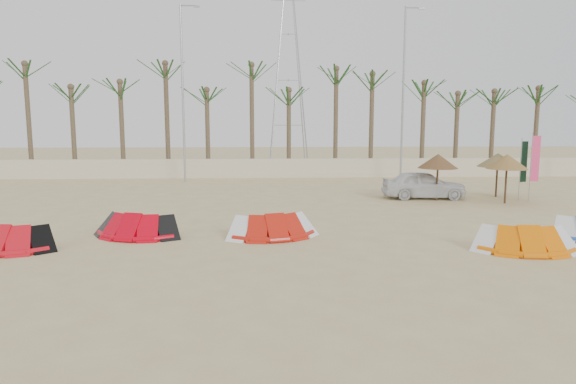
{
  "coord_description": "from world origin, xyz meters",
  "views": [
    {
      "loc": [
        -0.84,
        -13.01,
        4.04
      ],
      "look_at": [
        0.0,
        6.0,
        1.3
      ],
      "focal_mm": 32.0,
      "sensor_mm": 36.0,
      "label": 1
    }
  ],
  "objects_px": {
    "kite_red_mid": "(138,224)",
    "kite_red_right": "(273,224)",
    "kite_orange": "(521,237)",
    "parasol_right": "(498,160)",
    "kite_red_left": "(9,236)",
    "parasol_mid": "(507,162)",
    "car": "(424,185)",
    "parasol_left": "(438,161)"
  },
  "relations": [
    {
      "from": "kite_red_right",
      "to": "parasol_left",
      "type": "height_order",
      "value": "parasol_left"
    },
    {
      "from": "kite_orange",
      "to": "parasol_mid",
      "type": "xyz_separation_m",
      "value": [
        3.57,
        8.63,
        1.59
      ]
    },
    {
      "from": "kite_red_left",
      "to": "parasol_right",
      "type": "relative_size",
      "value": 1.37
    },
    {
      "from": "parasol_left",
      "to": "parasol_mid",
      "type": "xyz_separation_m",
      "value": [
        2.98,
        -1.03,
        0.05
      ]
    },
    {
      "from": "parasol_right",
      "to": "kite_red_left",
      "type": "bearing_deg",
      "value": -153.67
    },
    {
      "from": "kite_orange",
      "to": "parasol_mid",
      "type": "height_order",
      "value": "parasol_mid"
    },
    {
      "from": "kite_red_mid",
      "to": "parasol_left",
      "type": "bearing_deg",
      "value": 28.82
    },
    {
      "from": "kite_red_mid",
      "to": "car",
      "type": "distance_m",
      "value": 14.7
    },
    {
      "from": "kite_red_mid",
      "to": "kite_red_right",
      "type": "height_order",
      "value": "same"
    },
    {
      "from": "parasol_left",
      "to": "parasol_mid",
      "type": "height_order",
      "value": "parasol_mid"
    },
    {
      "from": "parasol_mid",
      "to": "parasol_right",
      "type": "height_order",
      "value": "parasol_mid"
    },
    {
      "from": "kite_red_mid",
      "to": "parasol_mid",
      "type": "xyz_separation_m",
      "value": [
        15.9,
        6.08,
        1.59
      ]
    },
    {
      "from": "kite_red_left",
      "to": "kite_orange",
      "type": "height_order",
      "value": "same"
    },
    {
      "from": "kite_orange",
      "to": "car",
      "type": "height_order",
      "value": "car"
    },
    {
      "from": "parasol_mid",
      "to": "parasol_right",
      "type": "xyz_separation_m",
      "value": [
        0.49,
        2.04,
        -0.09
      ]
    },
    {
      "from": "parasol_left",
      "to": "kite_red_mid",
      "type": "bearing_deg",
      "value": -151.18
    },
    {
      "from": "parasol_left",
      "to": "parasol_right",
      "type": "bearing_deg",
      "value": 16.27
    },
    {
      "from": "kite_red_right",
      "to": "kite_orange",
      "type": "xyz_separation_m",
      "value": [
        7.63,
        -2.26,
        -0.0
      ]
    },
    {
      "from": "kite_red_left",
      "to": "parasol_right",
      "type": "bearing_deg",
      "value": 26.33
    },
    {
      "from": "kite_red_mid",
      "to": "kite_orange",
      "type": "xyz_separation_m",
      "value": [
        12.33,
        -2.55,
        -0.0
      ]
    },
    {
      "from": "kite_orange",
      "to": "parasol_left",
      "type": "bearing_deg",
      "value": 86.48
    },
    {
      "from": "parasol_left",
      "to": "parasol_right",
      "type": "xyz_separation_m",
      "value": [
        3.46,
        1.01,
        -0.04
      ]
    },
    {
      "from": "kite_red_left",
      "to": "kite_orange",
      "type": "distance_m",
      "value": 15.9
    },
    {
      "from": "car",
      "to": "kite_red_mid",
      "type": "bearing_deg",
      "value": 125.18
    },
    {
      "from": "kite_orange",
      "to": "parasol_right",
      "type": "height_order",
      "value": "parasol_right"
    },
    {
      "from": "kite_red_right",
      "to": "kite_orange",
      "type": "height_order",
      "value": "same"
    },
    {
      "from": "parasol_mid",
      "to": "parasol_right",
      "type": "relative_size",
      "value": 1.04
    },
    {
      "from": "kite_orange",
      "to": "parasol_right",
      "type": "relative_size",
      "value": 1.41
    },
    {
      "from": "kite_orange",
      "to": "car",
      "type": "bearing_deg",
      "value": 89.26
    },
    {
      "from": "kite_red_mid",
      "to": "kite_orange",
      "type": "distance_m",
      "value": 12.59
    },
    {
      "from": "kite_red_left",
      "to": "parasol_mid",
      "type": "xyz_separation_m",
      "value": [
        19.45,
        7.82,
        1.59
      ]
    },
    {
      "from": "parasol_left",
      "to": "parasol_mid",
      "type": "distance_m",
      "value": 3.15
    },
    {
      "from": "kite_red_mid",
      "to": "parasol_left",
      "type": "distance_m",
      "value": 14.84
    },
    {
      "from": "kite_red_mid",
      "to": "parasol_right",
      "type": "relative_size",
      "value": 1.48
    },
    {
      "from": "parasol_right",
      "to": "car",
      "type": "distance_m",
      "value": 4.12
    },
    {
      "from": "parasol_left",
      "to": "car",
      "type": "height_order",
      "value": "parasol_left"
    },
    {
      "from": "kite_red_left",
      "to": "parasol_left",
      "type": "bearing_deg",
      "value": 28.26
    },
    {
      "from": "kite_red_mid",
      "to": "kite_red_right",
      "type": "bearing_deg",
      "value": -3.47
    },
    {
      "from": "kite_red_left",
      "to": "kite_red_mid",
      "type": "bearing_deg",
      "value": 26.16
    },
    {
      "from": "kite_orange",
      "to": "car",
      "type": "xyz_separation_m",
      "value": [
        0.13,
        10.33,
        0.29
      ]
    },
    {
      "from": "kite_red_left",
      "to": "parasol_mid",
      "type": "distance_m",
      "value": 21.02
    },
    {
      "from": "kite_orange",
      "to": "kite_red_mid",
      "type": "bearing_deg",
      "value": 168.33
    }
  ]
}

